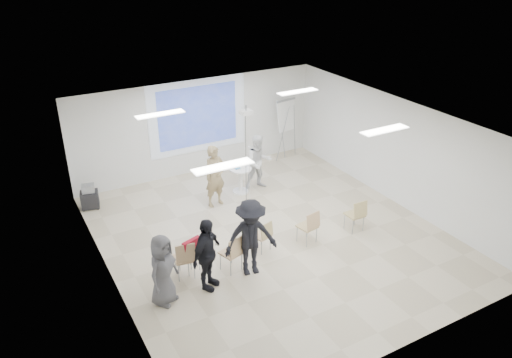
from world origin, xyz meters
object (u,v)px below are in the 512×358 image
audience_left (207,250)px  chair_left_inner (233,251)px  flipchart_easel (286,116)px  audience_outer (162,266)px  chair_left_mid (191,253)px  pedestal_table (240,179)px  chair_center (264,234)px  laptop (230,251)px  player_left (215,172)px  audience_mid (251,233)px  chair_right_inner (310,225)px  av_cart (90,197)px  chair_right_far (357,213)px  player_right (259,159)px  chair_far_left (185,257)px

audience_left → chair_left_inner: bearing=-16.9°
flipchart_easel → audience_outer: bearing=-150.6°
chair_left_mid → audience_left: (0.10, -0.69, 0.47)m
pedestal_table → chair_center: same height
laptop → flipchart_easel: bearing=-149.9°
audience_outer → flipchart_easel: size_ratio=0.85×
chair_left_mid → chair_left_inner: bearing=-46.3°
player_left → audience_mid: 3.34m
chair_right_inner → flipchart_easel: size_ratio=0.43×
laptop → audience_left: audience_left is taller
audience_outer → flipchart_easel: flipchart_easel is taller
chair_left_mid → laptop: (0.82, -0.34, -0.01)m
av_cart → chair_right_far: bearing=-25.5°
chair_left_mid → chair_right_inner: chair_right_inner is taller
audience_left → player_right: bearing=12.0°
chair_left_inner → audience_mid: (0.32, -0.24, 0.50)m
chair_far_left → audience_mid: (1.35, -0.53, 0.49)m
audience_mid → chair_left_mid: bearing=160.7°
laptop → chair_left_mid: bearing=-39.4°
chair_far_left → chair_left_mid: 0.25m
chair_far_left → audience_mid: audience_mid is taller
chair_right_far → audience_left: 4.28m
chair_far_left → flipchart_easel: (5.49, 4.56, 0.98)m
pedestal_table → chair_center: bearing=-107.6°
player_right → av_cart: player_right is taller
chair_left_mid → audience_left: 0.84m
chair_right_far → chair_right_inner: bearing=175.3°
chair_far_left → audience_mid: bearing=-11.7°
player_right → audience_outer: (-4.27, -3.61, -0.05)m
chair_right_inner → chair_right_far: (1.37, -0.12, 0.00)m
pedestal_table → av_cart: pedestal_table is taller
flipchart_easel → laptop: bearing=-143.4°
player_right → chair_center: bearing=-109.4°
chair_left_inner → audience_outer: 1.76m
player_right → av_cart: 4.91m
chair_left_inner → player_right: bearing=36.1°
chair_left_inner → laptop: size_ratio=2.73×
audience_left → audience_mid: 1.06m
audience_left → player_left: bearing=26.7°
chair_left_mid → chair_left_inner: size_ratio=0.92×
chair_right_inner → audience_mid: bearing=-179.9°
av_cart → chair_right_inner: bearing=-32.6°
player_left → chair_center: bearing=-100.8°
av_cart → player_left: bearing=-12.5°
chair_center → chair_right_far: 2.55m
pedestal_table → chair_right_inner: (0.19, -3.26, 0.08)m
chair_left_mid → av_cart: 4.34m
chair_right_inner → audience_mid: 1.92m
chair_right_far → audience_mid: 3.24m
chair_left_inner → audience_mid: 0.64m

